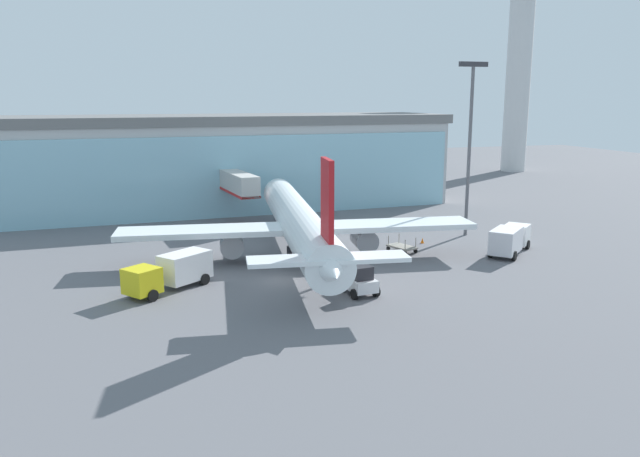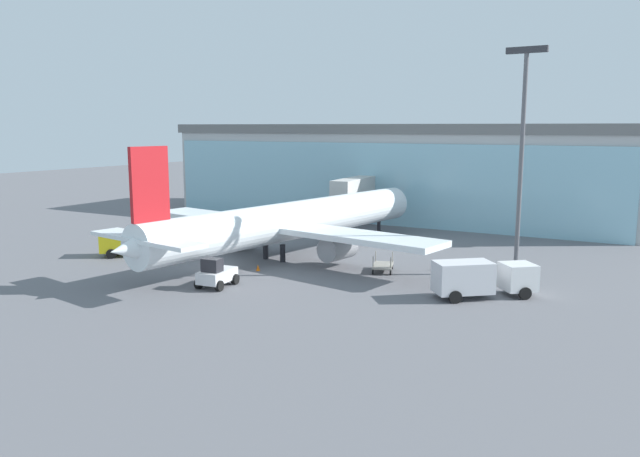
% 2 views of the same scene
% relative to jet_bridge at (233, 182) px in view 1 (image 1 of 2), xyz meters
% --- Properties ---
extents(ground, '(240.00, 240.00, 0.00)m').
position_rel_jet_bridge_xyz_m(ground, '(-0.13, -26.78, -4.67)').
color(ground, slate).
extents(terminal_building, '(62.52, 18.94, 12.35)m').
position_rel_jet_bridge_xyz_m(terminal_building, '(-0.13, 9.85, 1.51)').
color(terminal_building, '#B6B6B6').
rests_on(terminal_building, ground).
extents(jet_bridge, '(3.93, 14.57, 6.05)m').
position_rel_jet_bridge_xyz_m(jet_bridge, '(0.00, 0.00, 0.00)').
color(jet_bridge, beige).
rests_on(jet_bridge, ground).
extents(control_tower, '(8.22, 8.22, 40.51)m').
position_rel_jet_bridge_xyz_m(control_tower, '(62.88, 35.39, 18.48)').
color(control_tower, silver).
rests_on(control_tower, ground).
extents(apron_light_mast, '(3.20, 0.40, 18.22)m').
position_rel_jet_bridge_xyz_m(apron_light_mast, '(22.65, -15.77, 6.17)').
color(apron_light_mast, '#59595E').
rests_on(apron_light_mast, ground).
extents(airplane, '(32.55, 38.31, 10.64)m').
position_rel_jet_bridge_xyz_m(airplane, '(2.80, -19.88, -1.37)').
color(airplane, white).
rests_on(airplane, ground).
extents(catering_truck, '(7.14, 6.17, 2.65)m').
position_rel_jet_bridge_xyz_m(catering_truck, '(-9.13, -26.55, -3.21)').
color(catering_truck, yellow).
rests_on(catering_truck, ground).
extents(fuel_truck, '(6.90, 6.52, 2.65)m').
position_rel_jet_bridge_xyz_m(fuel_truck, '(22.37, -24.37, -3.21)').
color(fuel_truck, silver).
rests_on(fuel_truck, ground).
extents(baggage_cart, '(2.50, 3.19, 1.50)m').
position_rel_jet_bridge_xyz_m(baggage_cart, '(12.91, -20.72, -4.17)').
color(baggage_cart, '#9E998C').
rests_on(baggage_cart, ground).
extents(pushback_tug, '(2.55, 3.42, 2.30)m').
position_rel_jet_bridge_xyz_m(pushback_tug, '(4.31, -31.90, -3.70)').
color(pushback_tug, silver).
rests_on(pushback_tug, ground).
extents(safety_cone_nose, '(0.36, 0.36, 0.55)m').
position_rel_jet_bridge_xyz_m(safety_cone_nose, '(3.81, -26.02, -4.40)').
color(safety_cone_nose, orange).
rests_on(safety_cone_nose, ground).
extents(safety_cone_wingtip, '(0.36, 0.36, 0.55)m').
position_rel_jet_bridge_xyz_m(safety_cone_wingtip, '(16.47, -17.92, -4.40)').
color(safety_cone_wingtip, orange).
rests_on(safety_cone_wingtip, ground).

